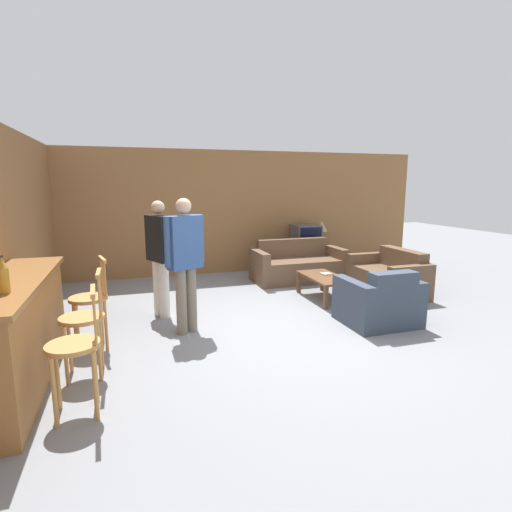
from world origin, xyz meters
TOP-DOWN VIEW (x-y plane):
  - ground_plane at (0.00, 0.00)m, footprint 24.00×24.00m
  - wall_back at (0.00, 3.71)m, footprint 9.40×0.08m
  - wall_left at (-3.23, 1.35)m, footprint 0.08×8.71m
  - bar_counter at (-2.90, -0.58)m, footprint 0.55×2.33m
  - bar_chair_near at (-2.32, -1.29)m, footprint 0.45×0.45m
  - bar_chair_mid at (-2.32, -0.59)m, footprint 0.43×0.43m
  - bar_chair_far at (-2.32, 0.13)m, footprint 0.50×0.50m
  - couch_far at (1.32, 2.51)m, footprint 1.78×0.88m
  - armchair_near at (1.36, -0.17)m, footprint 0.95×0.84m
  - loveseat_right at (2.45, 1.10)m, footprint 0.81×1.38m
  - coffee_table at (1.20, 1.13)m, footprint 0.55×1.10m
  - tv_unit at (1.87, 3.32)m, footprint 1.04×0.52m
  - tv at (1.87, 3.31)m, footprint 0.57×0.51m
  - bottle at (-2.82, -1.08)m, footprint 0.08×0.08m
  - book_on_table at (1.28, 1.23)m, footprint 0.18×0.17m
  - table_lamp at (2.25, 3.32)m, footprint 0.25×0.25m
  - person_by_window at (-1.45, 1.08)m, footprint 0.37×0.57m
  - person_by_counter at (-1.19, 0.31)m, footprint 0.52×0.35m

SIDE VIEW (x-z plane):
  - ground_plane at x=0.00m, z-range 0.00..0.00m
  - tv_unit at x=1.87m, z-range 0.00..0.57m
  - loveseat_right at x=2.45m, z-range -0.09..0.68m
  - couch_far at x=1.32m, z-range -0.11..0.70m
  - armchair_near at x=1.36m, z-range -0.10..0.69m
  - coffee_table at x=1.20m, z-range 0.14..0.53m
  - book_on_table at x=1.28m, z-range 0.39..0.42m
  - bar_counter at x=-2.90m, z-range 0.00..1.04m
  - bar_chair_near at x=-2.32m, z-range 0.02..1.09m
  - bar_chair_mid at x=-2.32m, z-range 0.02..1.09m
  - bar_chair_far at x=-2.32m, z-range 0.02..1.09m
  - tv at x=1.87m, z-range 0.57..1.02m
  - person_by_window at x=-1.45m, z-range 0.10..1.78m
  - table_lamp at x=2.25m, z-range 0.69..1.22m
  - person_by_counter at x=-1.19m, z-range 0.12..1.85m
  - bottle at x=-2.82m, z-range 1.02..1.33m
  - wall_back at x=0.00m, z-range 0.00..2.60m
  - wall_left at x=-3.23m, z-range 0.00..2.60m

